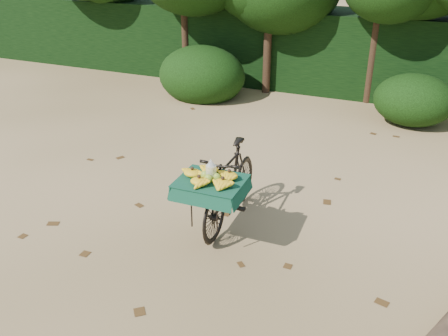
% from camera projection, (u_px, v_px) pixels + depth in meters
% --- Properties ---
extents(ground, '(80.00, 80.00, 0.00)m').
position_uv_depth(ground, '(260.00, 213.00, 6.22)').
color(ground, tan).
rests_on(ground, ground).
extents(vendor_bicycle, '(0.76, 1.77, 1.02)m').
position_uv_depth(vendor_bicycle, '(229.00, 184.00, 5.82)').
color(vendor_bicycle, black).
rests_on(vendor_bicycle, ground).
extents(hedge_backdrop, '(26.00, 1.80, 1.80)m').
position_uv_depth(hedge_backdrop, '(355.00, 52.00, 11.03)').
color(hedge_backdrop, black).
rests_on(hedge_backdrop, ground).
extents(tree_row, '(14.50, 2.00, 4.00)m').
position_uv_depth(tree_row, '(324.00, 5.00, 10.13)').
color(tree_row, black).
rests_on(tree_row, ground).
extents(bush_clumps, '(8.80, 1.70, 0.90)m').
position_uv_depth(bush_clumps, '(360.00, 96.00, 9.39)').
color(bush_clumps, black).
rests_on(bush_clumps, ground).
extents(leaf_litter, '(7.00, 7.30, 0.01)m').
position_uv_depth(leaf_litter, '(276.00, 191.00, 6.76)').
color(leaf_litter, '#472D13').
rests_on(leaf_litter, ground).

